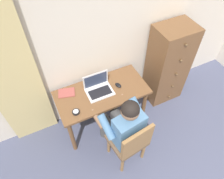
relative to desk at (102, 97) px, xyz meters
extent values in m
cube|color=beige|center=(0.44, 0.36, 0.64)|extent=(4.80, 0.05, 2.50)
cube|color=#CCB77A|center=(-0.95, 0.29, 0.50)|extent=(0.59, 0.03, 2.23)
cube|color=brown|center=(0.00, 0.00, 0.09)|extent=(1.21, 0.58, 0.03)
cylinder|color=brown|center=(-0.55, -0.23, -0.27)|extent=(0.06, 0.06, 0.69)
cylinder|color=brown|center=(0.55, -0.23, -0.27)|extent=(0.06, 0.06, 0.69)
cylinder|color=brown|center=(-0.55, 0.23, -0.27)|extent=(0.06, 0.06, 0.69)
cylinder|color=brown|center=(0.55, 0.23, -0.27)|extent=(0.06, 0.06, 0.69)
cube|color=brown|center=(1.13, 0.10, 0.05)|extent=(0.55, 0.41, 1.32)
sphere|color=brown|center=(1.13, -0.12, -0.48)|extent=(0.04, 0.04, 0.04)
sphere|color=brown|center=(1.13, -0.12, -0.22)|extent=(0.04, 0.04, 0.04)
sphere|color=brown|center=(1.13, -0.12, 0.05)|extent=(0.04, 0.04, 0.04)
sphere|color=brown|center=(1.13, -0.12, 0.31)|extent=(0.04, 0.04, 0.04)
sphere|color=brown|center=(1.13, -0.12, 0.57)|extent=(0.04, 0.04, 0.04)
cube|color=brown|center=(0.05, -0.62, -0.19)|extent=(0.47, 0.45, 0.05)
cube|color=olive|center=(0.08, -0.80, 0.04)|extent=(0.42, 0.09, 0.42)
cylinder|color=olive|center=(0.20, -0.44, -0.42)|extent=(0.04, 0.04, 0.39)
cylinder|color=olive|center=(-0.14, -0.48, -0.42)|extent=(0.04, 0.04, 0.39)
cylinder|color=olive|center=(0.24, -0.76, -0.42)|extent=(0.04, 0.04, 0.39)
cylinder|color=olive|center=(-0.09, -0.80, -0.42)|extent=(0.04, 0.04, 0.39)
cylinder|color=#4C4C4C|center=(0.12, -0.39, -0.15)|extent=(0.19, 0.41, 0.14)
cylinder|color=#4C4C4C|center=(-0.06, -0.41, -0.15)|extent=(0.19, 0.41, 0.14)
cylinder|color=#4C4C4C|center=(0.09, -0.19, -0.38)|extent=(0.11, 0.11, 0.46)
cylinder|color=#4C4C4C|center=(-0.09, -0.21, -0.38)|extent=(0.11, 0.11, 0.46)
cube|color=teal|center=(0.06, -0.63, 0.08)|extent=(0.38, 0.24, 0.46)
cylinder|color=teal|center=(0.26, -0.47, 0.16)|extent=(0.13, 0.31, 0.25)
cylinder|color=teal|center=(-0.18, -0.53, 0.16)|extent=(0.13, 0.31, 0.25)
cylinder|color=#846047|center=(0.23, -0.27, 0.06)|extent=(0.10, 0.27, 0.11)
cylinder|color=#846047|center=(-0.20, -0.33, 0.06)|extent=(0.10, 0.27, 0.11)
sphere|color=#846047|center=(0.06, -0.62, 0.44)|extent=(0.20, 0.20, 0.20)
sphere|color=black|center=(0.06, -0.62, 0.47)|extent=(0.20, 0.20, 0.20)
cube|color=silver|center=(-0.03, 0.00, 0.12)|extent=(0.34, 0.24, 0.02)
cube|color=black|center=(-0.03, -0.01, 0.13)|extent=(0.29, 0.16, 0.00)
cube|color=silver|center=(-0.03, 0.12, 0.24)|extent=(0.34, 0.01, 0.22)
cube|color=#2D3851|center=(-0.03, 0.12, 0.24)|extent=(0.31, 0.00, 0.18)
ellipsoid|color=black|center=(0.24, 0.00, 0.13)|extent=(0.09, 0.11, 0.03)
cylinder|color=black|center=(-0.41, -0.17, 0.13)|extent=(0.09, 0.09, 0.03)
cylinder|color=silver|center=(-0.41, -0.17, 0.14)|extent=(0.06, 0.06, 0.00)
cube|color=#994742|center=(-0.42, 0.18, 0.12)|extent=(0.24, 0.20, 0.01)
camera|label=1|loc=(-0.65, -1.65, 2.25)|focal=34.09mm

